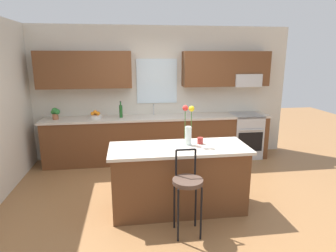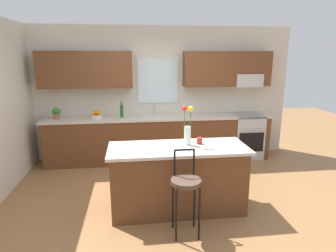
# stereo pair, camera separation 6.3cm
# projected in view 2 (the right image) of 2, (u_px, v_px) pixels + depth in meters

# --- Properties ---
(ground_plane) EXTENTS (14.00, 14.00, 0.00)m
(ground_plane) POSITION_uv_depth(u_px,v_px,m) (171.00, 198.00, 4.37)
(ground_plane) COLOR olive
(back_wall_assembly) EXTENTS (5.60, 0.50, 2.70)m
(back_wall_assembly) POSITION_uv_depth(u_px,v_px,m) (160.00, 86.00, 5.93)
(back_wall_assembly) COLOR beige
(back_wall_assembly) RESTS_ON ground
(counter_run) EXTENTS (4.56, 0.64, 0.92)m
(counter_run) POSITION_uv_depth(u_px,v_px,m) (160.00, 138.00, 5.90)
(counter_run) COLOR brown
(counter_run) RESTS_ON ground
(sink_faucet) EXTENTS (0.02, 0.13, 0.23)m
(sink_faucet) POSITION_uv_depth(u_px,v_px,m) (155.00, 108.00, 5.89)
(sink_faucet) COLOR #B7BABC
(sink_faucet) RESTS_ON counter_run
(oven_range) EXTENTS (0.60, 0.64, 0.92)m
(oven_range) POSITION_uv_depth(u_px,v_px,m) (246.00, 136.00, 6.10)
(oven_range) COLOR #B7BABC
(oven_range) RESTS_ON ground
(kitchen_island) EXTENTS (1.88, 0.74, 0.92)m
(kitchen_island) POSITION_uv_depth(u_px,v_px,m) (178.00, 178.00, 3.97)
(kitchen_island) COLOR brown
(kitchen_island) RESTS_ON ground
(bar_stool_near) EXTENTS (0.36, 0.36, 1.04)m
(bar_stool_near) POSITION_uv_depth(u_px,v_px,m) (186.00, 185.00, 3.37)
(bar_stool_near) COLOR black
(bar_stool_near) RESTS_ON ground
(flower_vase) EXTENTS (0.16, 0.09, 0.55)m
(flower_vase) POSITION_uv_depth(u_px,v_px,m) (188.00, 128.00, 3.89)
(flower_vase) COLOR silver
(flower_vase) RESTS_ON kitchen_island
(mug_ceramic) EXTENTS (0.08, 0.08, 0.09)m
(mug_ceramic) POSITION_uv_depth(u_px,v_px,m) (200.00, 141.00, 3.98)
(mug_ceramic) COLOR #A52D28
(mug_ceramic) RESTS_ON kitchen_island
(fruit_bowl_oranges) EXTENTS (0.24, 0.24, 0.16)m
(fruit_bowl_oranges) POSITION_uv_depth(u_px,v_px,m) (96.00, 115.00, 5.63)
(fruit_bowl_oranges) COLOR silver
(fruit_bowl_oranges) RESTS_ON counter_run
(bottle_olive_oil) EXTENTS (0.06, 0.06, 0.33)m
(bottle_olive_oil) POSITION_uv_depth(u_px,v_px,m) (122.00, 111.00, 5.67)
(bottle_olive_oil) COLOR #1E5923
(bottle_olive_oil) RESTS_ON counter_run
(potted_plant_small) EXTENTS (0.18, 0.12, 0.23)m
(potted_plant_small) POSITION_uv_depth(u_px,v_px,m) (57.00, 112.00, 5.51)
(potted_plant_small) COLOR #9E5B3D
(potted_plant_small) RESTS_ON counter_run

